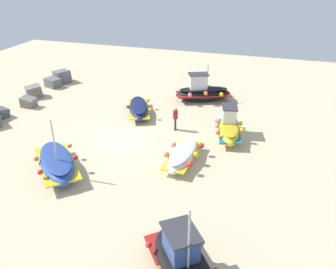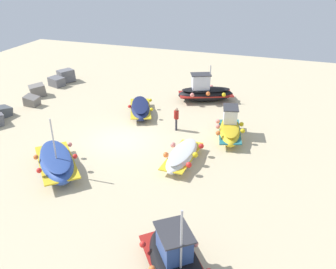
# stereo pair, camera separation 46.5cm
# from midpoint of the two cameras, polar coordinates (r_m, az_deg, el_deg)

# --- Properties ---
(ground_plane) EXTENTS (47.58, 47.58, 0.00)m
(ground_plane) POSITION_cam_midpoint_polar(r_m,az_deg,el_deg) (22.75, -8.24, -1.00)
(ground_plane) COLOR beige
(fishing_boat_0) EXTENTS (3.90, 1.97, 0.85)m
(fishing_boat_0) POSITION_cam_midpoint_polar(r_m,az_deg,el_deg) (20.09, 1.76, -3.40)
(fishing_boat_0) COLOR white
(fishing_boat_0) RESTS_ON ground_plane
(fishing_boat_1) EXTENTS (4.38, 4.27, 3.28)m
(fishing_boat_1) POSITION_cam_midpoint_polar(r_m,az_deg,el_deg) (20.11, -18.11, -4.42)
(fishing_boat_1) COLOR #2D4C9E
(fishing_boat_1) RESTS_ON ground_plane
(fishing_boat_2) EXTENTS (4.19, 2.90, 0.87)m
(fishing_boat_2) POSITION_cam_midpoint_polar(r_m,az_deg,el_deg) (26.22, -5.26, 4.16)
(fishing_boat_2) COLOR navy
(fishing_boat_2) RESTS_ON ground_plane
(fishing_boat_3) EXTENTS (3.31, 4.75, 2.94)m
(fishing_boat_3) POSITION_cam_midpoint_polar(r_m,az_deg,el_deg) (28.76, 5.12, 6.85)
(fishing_boat_3) COLOR black
(fishing_boat_3) RESTS_ON ground_plane
(fishing_boat_4) EXTENTS (4.56, 4.08, 3.50)m
(fishing_boat_4) POSITION_cam_midpoint_polar(r_m,az_deg,el_deg) (13.49, 1.48, -20.36)
(fishing_boat_4) COLOR black
(fishing_boat_4) RESTS_ON ground_plane
(fishing_boat_5) EXTENTS (3.87, 2.14, 1.95)m
(fishing_boat_5) POSITION_cam_midpoint_polar(r_m,az_deg,el_deg) (22.97, 9.21, 1.03)
(fishing_boat_5) COLOR gold
(fishing_boat_5) RESTS_ON ground_plane
(person_walking) EXTENTS (0.32, 0.32, 1.61)m
(person_walking) POSITION_cam_midpoint_polar(r_m,az_deg,el_deg) (23.54, 0.63, 2.80)
(person_walking) COLOR #2D2D38
(person_walking) RESTS_ON ground_plane
(breakwater_rocks) EXTENTS (19.52, 2.65, 1.33)m
(breakwater_rocks) POSITION_cam_midpoint_polar(r_m,az_deg,el_deg) (28.63, -24.63, 3.74)
(breakwater_rocks) COLOR #4C5156
(breakwater_rocks) RESTS_ON ground_plane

